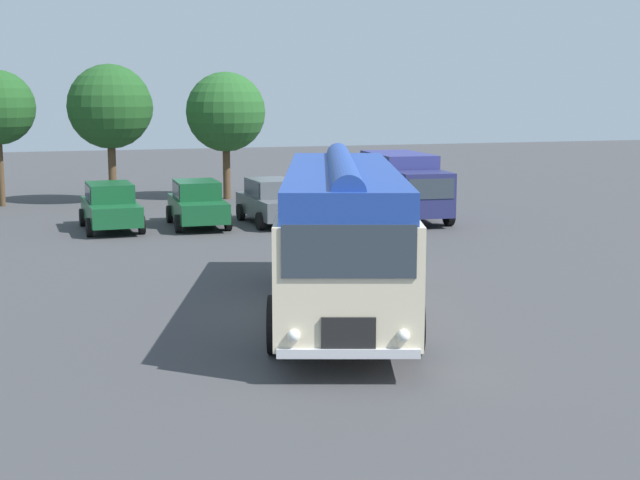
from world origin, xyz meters
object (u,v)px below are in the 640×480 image
(car_near_left, at_px, (111,206))
(vintage_bus, at_px, (342,228))
(car_mid_left, at_px, (197,203))
(car_far_right, at_px, (336,196))
(car_mid_right, at_px, (272,201))
(box_van, at_px, (404,184))

(car_near_left, bearing_deg, vintage_bus, -75.41)
(car_near_left, distance_m, car_mid_left, 3.09)
(car_mid_left, height_order, car_far_right, same)
(vintage_bus, height_order, car_mid_right, vintage_bus)
(car_mid_right, bearing_deg, box_van, -3.47)
(box_van, bearing_deg, car_mid_right, 176.53)
(car_mid_left, distance_m, box_van, 7.97)
(car_mid_right, bearing_deg, car_far_right, 16.16)
(car_mid_right, bearing_deg, vintage_bus, -99.09)
(vintage_bus, bearing_deg, car_mid_right, 80.91)
(vintage_bus, distance_m, car_mid_right, 13.90)
(vintage_bus, distance_m, car_far_right, 15.38)
(car_mid_right, height_order, car_far_right, same)
(vintage_bus, relative_size, car_mid_left, 2.42)
(vintage_bus, xyz_separation_m, car_mid_right, (2.19, 13.69, -1.05))
(car_near_left, bearing_deg, car_mid_right, -3.71)
(vintage_bus, height_order, box_van, vintage_bus)
(vintage_bus, height_order, car_mid_left, vintage_bus)
(car_near_left, distance_m, car_mid_right, 5.86)
(box_van, bearing_deg, vintage_bus, -118.83)
(car_near_left, distance_m, box_van, 11.06)
(car_near_left, xyz_separation_m, box_van, (11.02, -0.69, 0.52))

